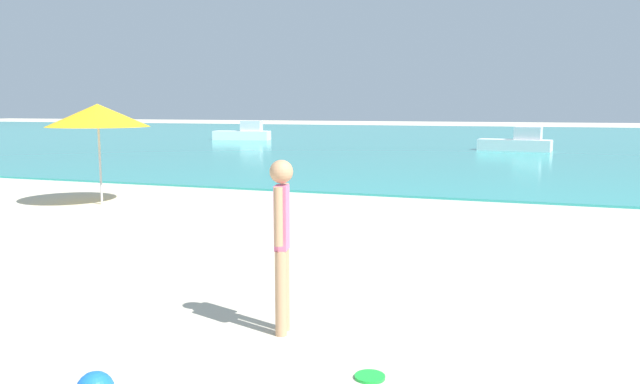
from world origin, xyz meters
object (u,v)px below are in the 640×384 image
Objects in this scene: boat_near at (517,143)px; boat_far at (244,133)px; beach_umbrella at (98,115)px; frisbee at (370,377)px; person_standing at (282,236)px.

boat_far reaches higher than boat_near.
boat_far is at bearing 109.86° from beach_umbrella.
beach_umbrella is (-8.28, 6.95, 2.03)m from frisbee.
beach_umbrella is at bearing 99.80° from boat_far.
person_standing is 27.41m from boat_near.
person_standing is 36.37m from boat_far.
boat_near is (0.04, 28.11, 0.46)m from frisbee.
boat_near is at bearing 89.92° from frisbee.
beach_umbrella reaches higher than frisbee.
frisbee is 0.06× the size of boat_far.
frisbee is 0.07× the size of boat_near.
boat_far is (-16.62, 32.35, -0.48)m from person_standing.
frisbee is at bearing 44.53° from person_standing.
boat_near is 22.79m from beach_umbrella.
person_standing is 0.47× the size of boat_near.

